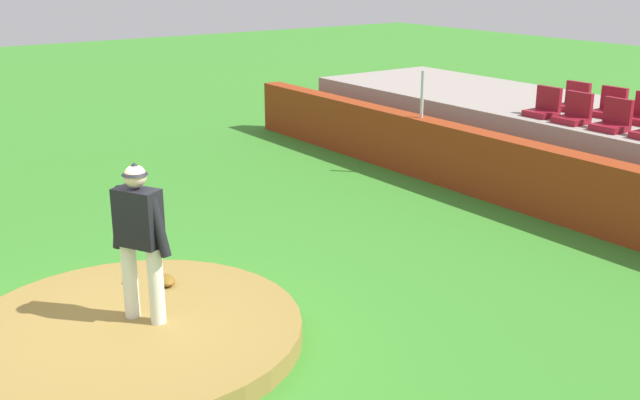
{
  "coord_description": "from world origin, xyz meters",
  "views": [
    {
      "loc": [
        6.91,
        -2.56,
        3.82
      ],
      "look_at": [
        0.0,
        2.39,
        1.12
      ],
      "focal_mm": 42.75,
      "sensor_mm": 36.0,
      "label": 1
    }
  ],
  "objects_px": {
    "pitcher": "(139,231)",
    "stadium_chair_5": "(574,102)",
    "fielding_glove": "(166,280)",
    "stadium_chair_0": "(544,107)",
    "stadium_chair_1": "(574,113)",
    "baseball": "(127,281)",
    "stadium_chair_2": "(613,121)",
    "stadium_chair_6": "(610,107)"
  },
  "relations": [
    {
      "from": "pitcher",
      "to": "stadium_chair_5",
      "type": "xyz_separation_m",
      "value": [
        -1.4,
        8.82,
        0.18
      ]
    },
    {
      "from": "stadium_chair_2",
      "to": "stadium_chair_5",
      "type": "height_order",
      "value": "same"
    },
    {
      "from": "fielding_glove",
      "to": "stadium_chair_5",
      "type": "relative_size",
      "value": 0.6
    },
    {
      "from": "fielding_glove",
      "to": "stadium_chair_1",
      "type": "relative_size",
      "value": 0.6
    },
    {
      "from": "pitcher",
      "to": "stadium_chair_6",
      "type": "xyz_separation_m",
      "value": [
        -0.68,
        8.85,
        0.18
      ]
    },
    {
      "from": "stadium_chair_0",
      "to": "stadium_chair_1",
      "type": "height_order",
      "value": "same"
    },
    {
      "from": "stadium_chair_2",
      "to": "stadium_chair_0",
      "type": "bearing_deg",
      "value": -1.87
    },
    {
      "from": "pitcher",
      "to": "stadium_chair_6",
      "type": "distance_m",
      "value": 8.88
    },
    {
      "from": "fielding_glove",
      "to": "stadium_chair_2",
      "type": "relative_size",
      "value": 0.6
    },
    {
      "from": "pitcher",
      "to": "stadium_chair_1",
      "type": "xyz_separation_m",
      "value": [
        -0.7,
        7.91,
        0.18
      ]
    },
    {
      "from": "stadium_chair_0",
      "to": "stadium_chair_1",
      "type": "bearing_deg",
      "value": 175.3
    },
    {
      "from": "pitcher",
      "to": "stadium_chair_5",
      "type": "bearing_deg",
      "value": 70.58
    },
    {
      "from": "fielding_glove",
      "to": "stadium_chair_0",
      "type": "height_order",
      "value": "stadium_chair_0"
    },
    {
      "from": "baseball",
      "to": "stadium_chair_0",
      "type": "bearing_deg",
      "value": 92.76
    },
    {
      "from": "fielding_glove",
      "to": "stadium_chair_0",
      "type": "bearing_deg",
      "value": 105.68
    },
    {
      "from": "stadium_chair_0",
      "to": "stadium_chair_2",
      "type": "bearing_deg",
      "value": 178.13
    },
    {
      "from": "pitcher",
      "to": "stadium_chair_2",
      "type": "height_order",
      "value": "pitcher"
    },
    {
      "from": "baseball",
      "to": "stadium_chair_6",
      "type": "bearing_deg",
      "value": 88.04
    },
    {
      "from": "baseball",
      "to": "stadium_chair_5",
      "type": "distance_m",
      "value": 8.71
    },
    {
      "from": "stadium_chair_5",
      "to": "stadium_chair_2",
      "type": "bearing_deg",
      "value": 147.41
    },
    {
      "from": "pitcher",
      "to": "stadium_chair_5",
      "type": "relative_size",
      "value": 3.39
    },
    {
      "from": "baseball",
      "to": "fielding_glove",
      "type": "bearing_deg",
      "value": 50.81
    },
    {
      "from": "fielding_glove",
      "to": "stadium_chair_6",
      "type": "distance_m",
      "value": 8.38
    },
    {
      "from": "stadium_chair_6",
      "to": "pitcher",
      "type": "bearing_deg",
      "value": 94.42
    },
    {
      "from": "pitcher",
      "to": "stadium_chair_0",
      "type": "relative_size",
      "value": 3.39
    },
    {
      "from": "stadium_chair_1",
      "to": "stadium_chair_2",
      "type": "bearing_deg",
      "value": -179.29
    },
    {
      "from": "stadium_chair_6",
      "to": "baseball",
      "type": "bearing_deg",
      "value": 88.04
    },
    {
      "from": "stadium_chair_0",
      "to": "stadium_chair_2",
      "type": "height_order",
      "value": "same"
    },
    {
      "from": "stadium_chair_0",
      "to": "stadium_chair_6",
      "type": "relative_size",
      "value": 1.0
    },
    {
      "from": "pitcher",
      "to": "stadium_chair_0",
      "type": "bearing_deg",
      "value": 71.25
    },
    {
      "from": "stadium_chair_2",
      "to": "baseball",
      "type": "bearing_deg",
      "value": 82.61
    },
    {
      "from": "pitcher",
      "to": "fielding_glove",
      "type": "height_order",
      "value": "pitcher"
    },
    {
      "from": "pitcher",
      "to": "baseball",
      "type": "height_order",
      "value": "pitcher"
    },
    {
      "from": "stadium_chair_1",
      "to": "stadium_chair_2",
      "type": "relative_size",
      "value": 1.0
    },
    {
      "from": "baseball",
      "to": "stadium_chair_6",
      "type": "distance_m",
      "value": 8.74
    },
    {
      "from": "pitcher",
      "to": "stadium_chair_2",
      "type": "distance_m",
      "value": 7.92
    },
    {
      "from": "stadium_chair_2",
      "to": "fielding_glove",
      "type": "bearing_deg",
      "value": 84.47
    },
    {
      "from": "stadium_chair_5",
      "to": "stadium_chair_6",
      "type": "height_order",
      "value": "same"
    },
    {
      "from": "stadium_chair_6",
      "to": "fielding_glove",
      "type": "bearing_deg",
      "value": 89.94
    },
    {
      "from": "pitcher",
      "to": "stadium_chair_6",
      "type": "relative_size",
      "value": 3.39
    },
    {
      "from": "stadium_chair_5",
      "to": "baseball",
      "type": "bearing_deg",
      "value": 92.76
    },
    {
      "from": "pitcher",
      "to": "stadium_chair_6",
      "type": "height_order",
      "value": "pitcher"
    }
  ]
}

